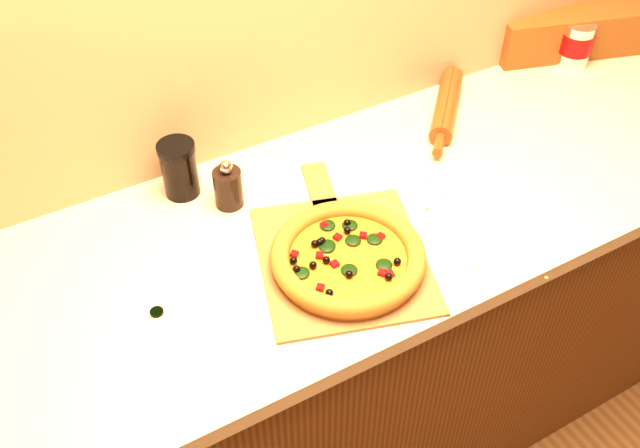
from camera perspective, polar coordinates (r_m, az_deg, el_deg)
The scene contains 10 objects.
cabinet at distance 1.89m, azimuth 0.45°, elevation -10.35°, with size 2.80×0.65×0.86m, color #47230F.
countertop at distance 1.55m, azimuth 0.54°, elevation -0.48°, with size 2.84×0.68×0.04m, color beige.
pizza_peel at distance 1.46m, azimuth 1.70°, elevation -2.40°, with size 0.43×0.53×0.01m.
pizza at distance 1.43m, azimuth 2.27°, elevation -2.65°, with size 0.31×0.31×0.04m.
bottle_cap at distance 1.40m, azimuth -12.94°, elevation -6.87°, with size 0.03×0.03×0.01m, color black.
pepper_grinder at distance 1.56m, azimuth -7.37°, elevation 2.97°, with size 0.06×0.06×0.12m.
rolling_pin at distance 1.87m, azimuth 10.11°, elevation 9.38°, with size 0.30×0.32×0.06m.
coffee_canister at distance 2.15m, azimuth 19.80°, elevation 13.42°, with size 0.09×0.09×0.12m.
bread_bag at distance 2.22m, azimuth 19.56°, elevation 14.45°, with size 0.46×0.15×0.13m, color brown.
dark_jar at distance 1.60m, azimuth -11.20°, elevation 4.35°, with size 0.08×0.08×0.13m.
Camera 1 is at (-0.56, 0.46, 1.95)m, focal length 40.00 mm.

